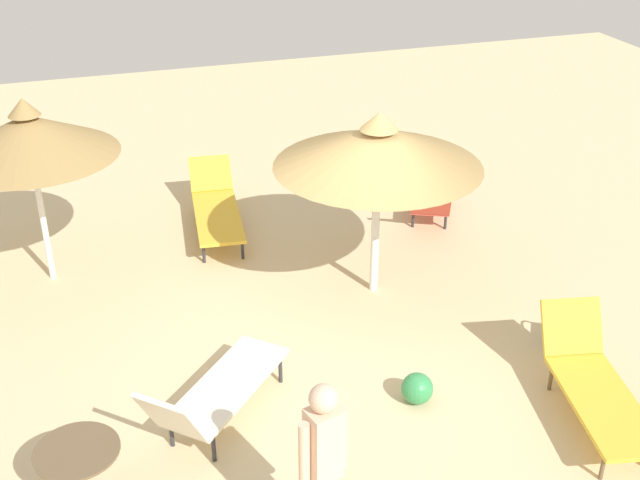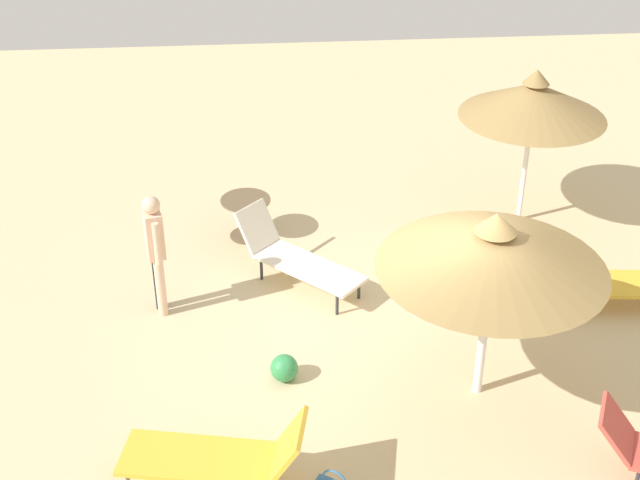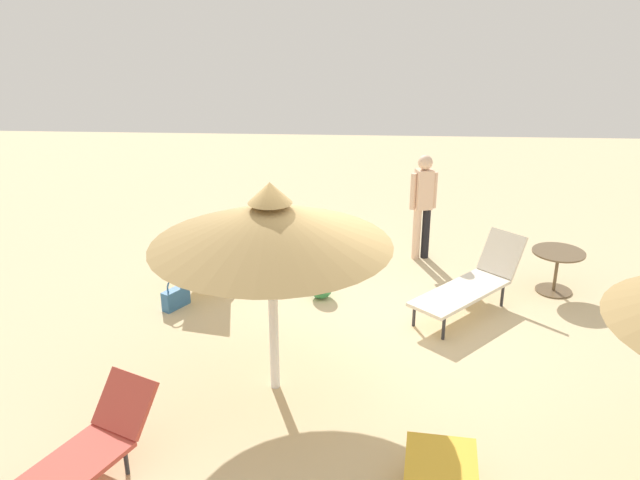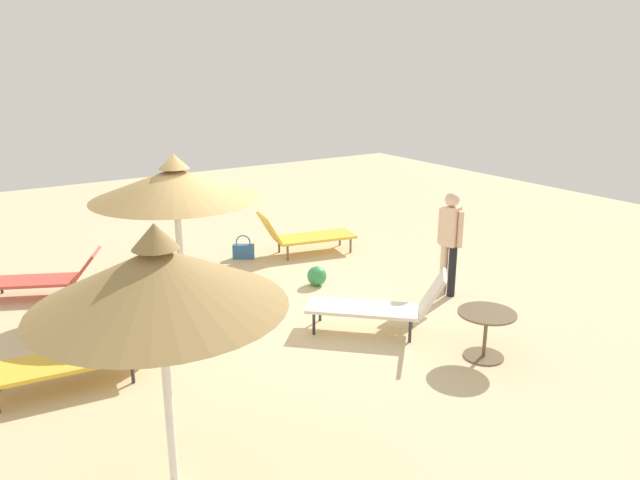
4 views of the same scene
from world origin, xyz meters
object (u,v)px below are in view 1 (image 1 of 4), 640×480
Objects in this scene: parasol_umbrella_far_right at (28,135)px; lounge_chair_center at (430,197)px; parasol_umbrella_front at (378,148)px; lounge_chair_near_left at (595,382)px; person_standing_near_right at (323,462)px; side_table_round at (79,467)px; beach_ball at (417,388)px; lounge_chair_back at (214,394)px; handbag at (562,334)px; lounge_chair_far_left at (216,206)px.

parasol_umbrella_far_right reaches higher than lounge_chair_center.
parasol_umbrella_front is 1.02× the size of parasol_umbrella_far_right.
person_standing_near_right is (3.19, 0.85, 0.60)m from lounge_chair_near_left.
parasol_umbrella_front is 4.30m from parasol_umbrella_far_right.
parasol_umbrella_front reaches higher than lounge_chair_near_left.
parasol_umbrella_front is 4.93m from side_table_round.
lounge_chair_back is at bearing -6.94° from beach_ball.
side_table_round is (5.46, 0.82, 0.28)m from handbag.
lounge_chair_far_left is at bearing -162.56° from parasol_umbrella_far_right.
lounge_chair_near_left is 1.12× the size of lounge_chair_back.
lounge_chair_far_left is at bearing -113.99° from side_table_round.
lounge_chair_center is 3.87× the size of handbag.
lounge_chair_far_left is 1.30× the size of person_standing_near_right.
person_standing_near_right is (0.37, 6.21, 0.62)m from lounge_chair_far_left.
parasol_umbrella_front is at bearing 47.13° from lounge_chair_center.
lounge_chair_near_left is at bearing -165.16° from person_standing_near_right.
parasol_umbrella_far_right is 1.43× the size of person_standing_near_right.
beach_ball is at bearing 80.05° from parasol_umbrella_front.
lounge_chair_far_left is 4.48m from lounge_chair_back.
lounge_chair_center is 4.46m from beach_ball.
parasol_umbrella_far_right reaches higher than lounge_chair_far_left.
lounge_chair_near_left reaches higher than handbag.
parasol_umbrella_far_right is 4.58m from side_table_round.
parasol_umbrella_far_right is at bearing -31.79° from handbag.
handbag is at bearing -171.49° from side_table_round.
person_standing_near_right is at bearing 28.98° from handbag.
lounge_chair_far_left is 1.13× the size of lounge_chair_near_left.
parasol_umbrella_front is at bearing 157.99° from parasol_umbrella_far_right.
handbag is at bearing 131.06° from parasol_umbrella_front.
lounge_chair_back is 3.76× the size of handbag.
lounge_chair_far_left reaches higher than side_table_round.
lounge_chair_back reaches higher than lounge_chair_far_left.
lounge_chair_far_left is at bearing -62.22° from lounge_chair_near_left.
handbag reaches higher than beach_ball.
lounge_chair_back is 1.99m from person_standing_near_right.
parasol_umbrella_front is 4.43m from person_standing_near_right.
parasol_umbrella_front is at bearing -48.94° from handbag.
parasol_umbrella_far_right is 1.38× the size of lounge_chair_back.
lounge_chair_back is 5.32× the size of beach_ball.
person_standing_near_right is 2.28m from side_table_round.
person_standing_near_right is (3.55, 5.56, 0.66)m from lounge_chair_center.
lounge_chair_far_left is 5.52m from side_table_round.
lounge_chair_near_left is 1.22m from handbag.
handbag is at bearing -168.45° from beach_ball.
parasol_umbrella_front is 3.07m from handbag.
handbag is at bearing 148.21° from parasol_umbrella_far_right.
lounge_chair_back reaches higher than handbag.
handbag is at bearing 90.58° from lounge_chair_center.
lounge_chair_back is at bearing 42.38° from lounge_chair_center.
parasol_umbrella_far_right is 7.36× the size of beach_ball.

